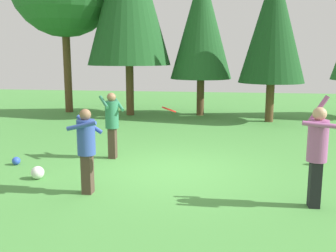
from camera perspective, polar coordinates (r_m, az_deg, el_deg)
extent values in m
plane|color=#4C9342|center=(8.91, 0.18, -6.68)|extent=(40.00, 40.00, 0.00)
cube|color=black|center=(7.23, 20.83, -8.02)|extent=(0.19, 0.22, 0.82)
cylinder|color=#A85693|center=(7.03, 21.23, -2.05)|extent=(0.34, 0.34, 0.72)
sphere|color=tan|center=(6.95, 21.48, 1.67)|extent=(0.23, 0.23, 0.23)
cylinder|color=#A85693|center=(6.78, 21.73, 0.15)|extent=(0.61, 0.09, 0.13)
cylinder|color=#A85693|center=(7.15, 21.17, 2.07)|extent=(0.38, 0.09, 0.56)
cube|color=#4C382D|center=(7.58, -11.79, -6.93)|extent=(0.19, 0.22, 0.77)
cylinder|color=#334C9E|center=(7.40, -12.00, -1.64)|extent=(0.34, 0.34, 0.67)
sphere|color=#8C6647|center=(7.33, -12.12, 1.65)|extent=(0.22, 0.22, 0.22)
cylinder|color=#334C9E|center=(7.55, -11.51, 0.23)|extent=(0.52, 0.09, 0.37)
cylinder|color=#334C9E|center=(7.17, -12.65, 0.03)|extent=(0.57, 0.09, 0.20)
cube|color=#4C382D|center=(10.03, -8.19, -2.52)|extent=(0.19, 0.22, 0.79)
cylinder|color=#2D7551|center=(9.89, -8.29, 1.67)|extent=(0.34, 0.34, 0.69)
sphere|color=#8C6647|center=(9.84, -8.36, 4.24)|extent=(0.22, 0.22, 0.22)
cylinder|color=#2D7551|center=(9.92, -7.24, 3.15)|extent=(0.40, 0.51, 0.29)
cylinder|color=#2D7551|center=(9.79, -9.46, 3.51)|extent=(0.40, 0.52, 0.29)
cylinder|color=red|center=(6.89, 0.14, 2.44)|extent=(0.37, 0.37, 0.12)
sphere|color=blue|center=(10.08, -21.50, -4.81)|extent=(0.20, 0.20, 0.20)
sphere|color=white|center=(8.79, -18.69, -6.53)|extent=(0.28, 0.28, 0.28)
sphere|color=yellow|center=(10.05, 20.98, -4.81)|extent=(0.20, 0.20, 0.20)
cylinder|color=brown|center=(17.17, 4.83, 6.49)|extent=(0.33, 0.33, 2.96)
cone|color=#1E5123|center=(17.19, 4.96, 14.88)|extent=(2.66, 2.66, 4.73)
cylinder|color=brown|center=(18.70, -14.64, 8.74)|extent=(0.35, 0.35, 4.41)
cylinder|color=brown|center=(17.26, -5.70, 8.28)|extent=(0.34, 0.34, 4.02)
cylinder|color=brown|center=(15.93, 14.89, 5.71)|extent=(0.33, 0.33, 2.85)
cone|color=#19471E|center=(15.94, 15.30, 14.41)|extent=(2.56, 2.56, 4.56)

